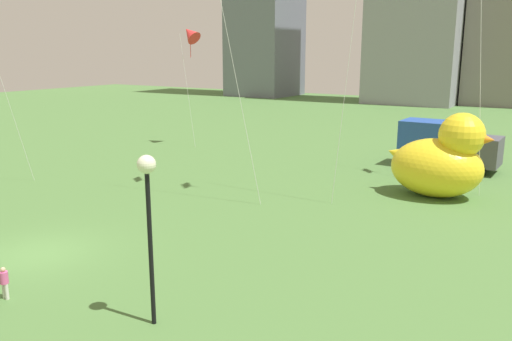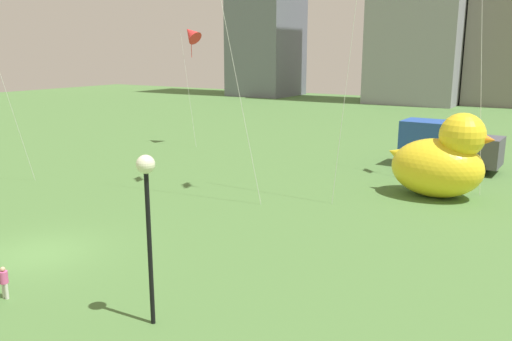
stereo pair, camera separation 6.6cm
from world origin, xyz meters
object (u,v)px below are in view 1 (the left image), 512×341
Objects in this scene: kite_red at (190,34)px; person_child at (4,281)px; giant_inflatable_duck at (440,161)px; box_truck at (447,145)px; lamppost at (148,195)px.

person_child is at bearing -63.75° from kite_red.
person_child is 19.59m from giant_inflatable_duck.
box_truck is (6.95, 24.47, 0.90)m from person_child.
box_truck is at bearing 84.26° from lamppost.
lamppost is 23.47m from box_truck.
giant_inflatable_duck is 0.88× the size of box_truck.
giant_inflatable_duck is 0.56× the size of kite_red.
giant_inflatable_duck is at bearing 65.67° from person_child.
giant_inflatable_duck is at bearing 78.29° from lamppost.
box_truck is (-1.10, 6.66, -0.35)m from giant_inflatable_duck.
person_child is 0.17× the size of box_truck.
kite_red is at bearing 165.61° from giant_inflatable_duck.
person_child is at bearing -165.26° from lamppost.
kite_red is (-11.23, 22.77, 7.69)m from person_child.
giant_inflatable_duck reaches higher than box_truck.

